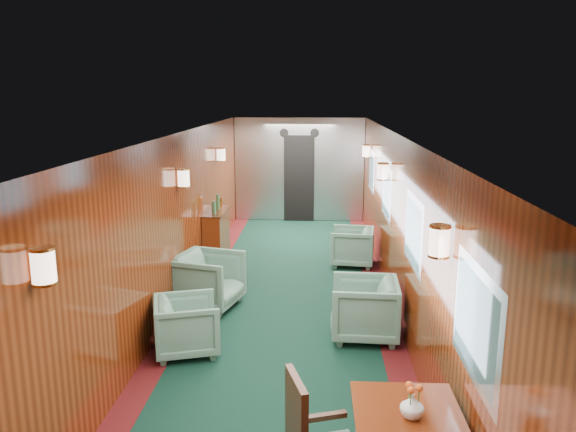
# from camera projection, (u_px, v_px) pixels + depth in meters

# --- Properties ---
(room) EXTENTS (12.00, 12.10, 2.40)m
(room) POSITION_uv_depth(u_px,v_px,m) (283.00, 198.00, 7.15)
(room) COLOR black
(room) RESTS_ON ground
(bulkhead) EXTENTS (2.98, 0.17, 2.39)m
(bulkhead) POSITION_uv_depth(u_px,v_px,m) (299.00, 170.00, 13.01)
(bulkhead) COLOR #BABDC2
(bulkhead) RESTS_ON ground
(windows_right) EXTENTS (0.02, 8.60, 0.80)m
(windows_right) POSITION_uv_depth(u_px,v_px,m) (398.00, 209.00, 7.35)
(windows_right) COLOR silver
(windows_right) RESTS_ON ground
(wall_sconces) EXTENTS (2.97, 7.97, 0.25)m
(wall_sconces) POSITION_uv_depth(u_px,v_px,m) (286.00, 179.00, 7.67)
(wall_sconces) COLOR #FFE2C6
(wall_sconces) RESTS_ON ground
(credenza) EXTENTS (0.32, 1.04, 1.20)m
(credenza) POSITION_uv_depth(u_px,v_px,m) (217.00, 236.00, 9.90)
(credenza) COLOR #62240D
(credenza) RESTS_ON ground
(flower_vase) EXTENTS (0.18, 0.18, 0.17)m
(flower_vase) POSITION_uv_depth(u_px,v_px,m) (412.00, 406.00, 3.77)
(flower_vase) COLOR silver
(flower_vase) RESTS_ON dining_table
(armchair_left_near) EXTENTS (0.89, 0.87, 0.66)m
(armchair_left_near) POSITION_uv_depth(u_px,v_px,m) (187.00, 326.00, 6.43)
(armchair_left_near) COLOR #225044
(armchair_left_near) RESTS_ON ground
(armchair_left_far) EXTENTS (1.04, 1.02, 0.77)m
(armchair_left_far) POSITION_uv_depth(u_px,v_px,m) (208.00, 280.00, 7.81)
(armchair_left_far) COLOR #225044
(armchair_left_far) RESTS_ON ground
(armchair_right_near) EXTENTS (0.85, 0.83, 0.74)m
(armchair_right_near) POSITION_uv_depth(u_px,v_px,m) (364.00, 309.00, 6.83)
(armchair_right_near) COLOR #225044
(armchair_right_near) RESTS_ON ground
(armchair_right_far) EXTENTS (0.81, 0.79, 0.67)m
(armchair_right_far) POSITION_uv_depth(u_px,v_px,m) (352.00, 247.00, 9.72)
(armchair_right_far) COLOR #225044
(armchair_right_far) RESTS_ON ground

